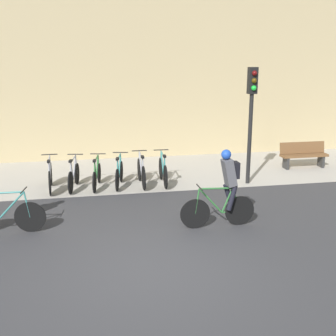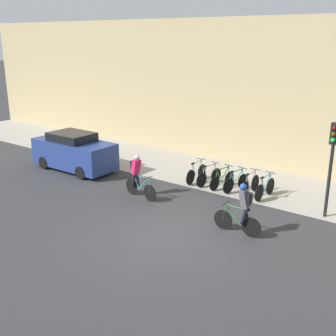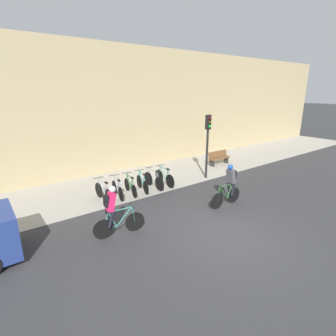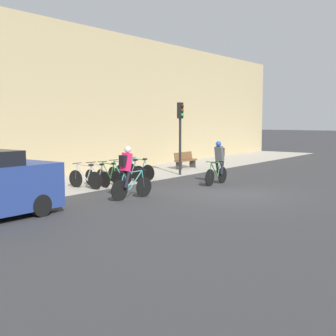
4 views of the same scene
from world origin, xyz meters
The scene contains 13 objects.
ground centered at (0.00, 0.00, 0.00)m, with size 200.00×200.00×0.00m, color #333335.
kerb_strip centered at (0.00, 6.75, 0.00)m, with size 44.00×4.50×0.01m, color #A39E93.
building_facade centered at (0.00, 9.30, 3.60)m, with size 44.00×0.60×7.21m, color tan.
cyclist_pink centered at (-3.05, 2.33, 0.95)m, with size 1.77×0.52×1.78m.
cyclist_grey centered at (1.96, 1.74, 0.95)m, with size 1.74×0.46×1.78m.
parked_bike_0 centered at (-2.13, 5.31, 0.41)m, with size 0.46×1.70×0.98m.
parked_bike_1 centered at (-1.47, 5.31, 0.39)m, with size 0.46×1.62×0.96m.
parked_bike_2 centered at (-0.81, 5.30, 0.38)m, with size 0.46×1.62×0.94m.
parked_bike_3 centered at (-0.14, 5.31, 0.39)m, with size 0.49×1.59×0.96m.
parked_bike_4 centered at (0.52, 5.31, 0.41)m, with size 0.46×1.70×0.99m.
parked_bike_5 centered at (1.18, 5.31, 0.41)m, with size 0.46×1.70×0.98m.
traffic_light_pole centered at (3.75, 4.87, 2.41)m, with size 0.26×0.30×3.47m.
parked_car centered at (-7.92, 3.27, 0.90)m, with size 4.30×1.84×1.85m.
Camera 2 is at (7.59, -9.90, 6.29)m, focal length 45.00 mm.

